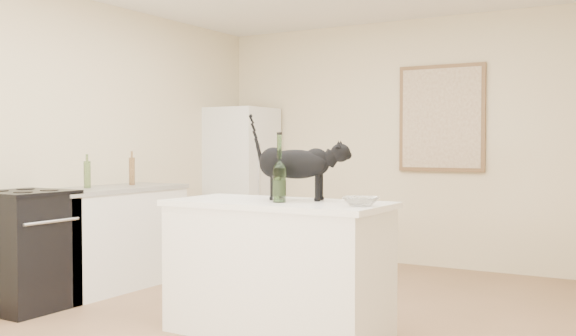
# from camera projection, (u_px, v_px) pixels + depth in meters

# --- Properties ---
(floor) EXTENTS (5.50, 5.50, 0.00)m
(floor) POSITION_uv_depth(u_px,v_px,m) (280.00, 325.00, 4.67)
(floor) COLOR #966F50
(floor) RESTS_ON ground
(wall_back) EXTENTS (4.50, 0.00, 4.50)m
(wall_back) POSITION_uv_depth(u_px,v_px,m) (414.00, 143.00, 6.99)
(wall_back) COLOR beige
(wall_back) RESTS_ON ground
(wall_left) EXTENTS (0.00, 5.50, 5.50)m
(wall_left) POSITION_uv_depth(u_px,v_px,m) (60.00, 142.00, 5.76)
(wall_left) COLOR beige
(wall_left) RESTS_ON ground
(island_base) EXTENTS (1.44, 0.67, 0.86)m
(island_base) POSITION_uv_depth(u_px,v_px,m) (278.00, 271.00, 4.43)
(island_base) COLOR white
(island_base) RESTS_ON floor
(island_top) EXTENTS (1.50, 0.70, 0.04)m
(island_top) POSITION_uv_depth(u_px,v_px,m) (278.00, 204.00, 4.41)
(island_top) COLOR white
(island_top) RESTS_ON island_base
(left_cabinets) EXTENTS (0.60, 1.40, 0.86)m
(left_cabinets) POSITION_uv_depth(u_px,v_px,m) (111.00, 240.00, 5.90)
(left_cabinets) COLOR white
(left_cabinets) RESTS_ON floor
(left_countertop) EXTENTS (0.62, 1.44, 0.04)m
(left_countertop) POSITION_uv_depth(u_px,v_px,m) (110.00, 189.00, 5.88)
(left_countertop) COLOR gray
(left_countertop) RESTS_ON left_cabinets
(stove) EXTENTS (0.60, 0.60, 0.90)m
(stove) POSITION_uv_depth(u_px,v_px,m) (25.00, 251.00, 5.12)
(stove) COLOR black
(stove) RESTS_ON floor
(fridge) EXTENTS (0.68, 0.68, 1.70)m
(fridge) POSITION_uv_depth(u_px,v_px,m) (241.00, 182.00, 7.65)
(fridge) COLOR white
(fridge) RESTS_ON floor
(artwork_frame) EXTENTS (0.90, 0.03, 1.10)m
(artwork_frame) POSITION_uv_depth(u_px,v_px,m) (441.00, 118.00, 6.81)
(artwork_frame) COLOR brown
(artwork_frame) RESTS_ON wall_back
(artwork_canvas) EXTENTS (0.82, 0.00, 1.02)m
(artwork_canvas) POSITION_uv_depth(u_px,v_px,m) (441.00, 118.00, 6.79)
(artwork_canvas) COLOR beige
(artwork_canvas) RESTS_ON wall_back
(black_cat) EXTENTS (0.65, 0.33, 0.44)m
(black_cat) POSITION_uv_depth(u_px,v_px,m) (295.00, 168.00, 4.47)
(black_cat) COLOR black
(black_cat) RESTS_ON island_top
(wine_bottle) EXTENTS (0.09, 0.09, 0.40)m
(wine_bottle) POSITION_uv_depth(u_px,v_px,m) (279.00, 172.00, 4.31)
(wine_bottle) COLOR #265321
(wine_bottle) RESTS_ON island_top
(glass_bowl) EXTENTS (0.29, 0.29, 0.06)m
(glass_bowl) POSITION_uv_depth(u_px,v_px,m) (361.00, 201.00, 4.05)
(glass_bowl) COLOR silver
(glass_bowl) RESTS_ON island_top
(fridge_paper) EXTENTS (0.06, 0.14, 0.19)m
(fridge_paper) POSITION_uv_depth(u_px,v_px,m) (270.00, 157.00, 7.54)
(fridge_paper) COLOR silver
(fridge_paper) RESTS_ON fridge
(counter_bottle_cluster) EXTENTS (0.08, 0.58, 0.26)m
(counter_bottle_cluster) POSITION_uv_depth(u_px,v_px,m) (110.00, 173.00, 5.93)
(counter_bottle_cluster) COLOR #2C551D
(counter_bottle_cluster) RESTS_ON left_countertop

